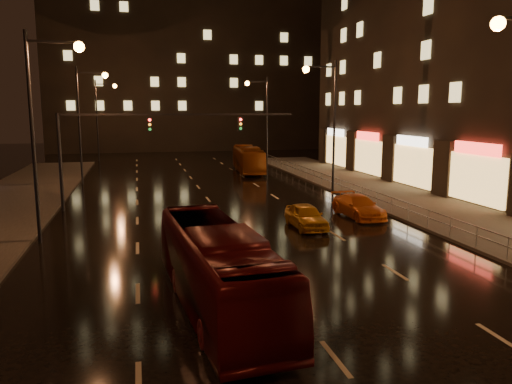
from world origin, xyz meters
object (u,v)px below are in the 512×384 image
(bus_red, at_px, (218,268))
(taxi_near, at_px, (306,216))
(taxi_far, at_px, (358,206))
(bus_curb, at_px, (248,159))

(bus_red, xyz_separation_m, taxi_near, (6.45, 10.00, -0.71))
(bus_red, height_order, taxi_far, bus_red)
(bus_red, height_order, taxi_near, bus_red)
(bus_red, relative_size, taxi_near, 2.55)
(bus_curb, height_order, taxi_near, bus_curb)
(bus_red, height_order, bus_curb, bus_red)
(bus_red, xyz_separation_m, bus_curb, (8.71, 34.87, -0.04))
(bus_curb, bearing_deg, bus_red, -99.03)
(bus_curb, bearing_deg, taxi_near, -90.20)
(bus_curb, distance_m, taxi_far, 23.00)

